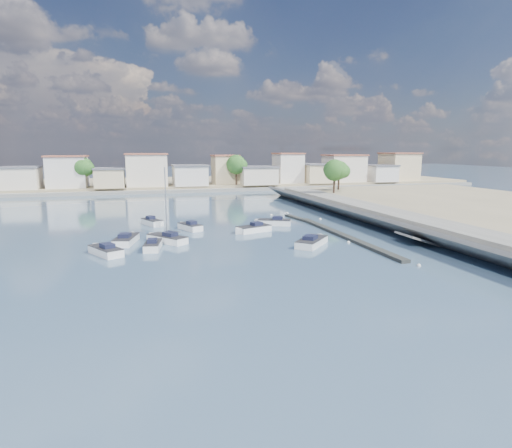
{
  "coord_description": "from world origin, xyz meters",
  "views": [
    {
      "loc": [
        -17.43,
        -37.29,
        10.81
      ],
      "look_at": [
        -3.11,
        14.29,
        1.4
      ],
      "focal_mm": 30.0,
      "sensor_mm": 36.0,
      "label": 1
    }
  ],
  "objects_px": {
    "motorboat_c": "(273,222)",
    "sailboat": "(166,239)",
    "motorboat_g": "(153,223)",
    "motorboat_f": "(189,227)",
    "motorboat_e": "(127,240)",
    "motorboat_b": "(153,246)",
    "motorboat_h": "(313,242)",
    "motorboat_d": "(252,229)",
    "motorboat_a": "(105,251)"
  },
  "relations": [
    {
      "from": "motorboat_a",
      "to": "motorboat_d",
      "type": "bearing_deg",
      "value": 22.99
    },
    {
      "from": "motorboat_c",
      "to": "motorboat_g",
      "type": "distance_m",
      "value": 17.27
    },
    {
      "from": "motorboat_f",
      "to": "sailboat",
      "type": "xyz_separation_m",
      "value": [
        -3.62,
        -7.18,
        0.04
      ]
    },
    {
      "from": "motorboat_a",
      "to": "motorboat_e",
      "type": "xyz_separation_m",
      "value": [
        2.11,
        5.16,
        -0.0
      ]
    },
    {
      "from": "motorboat_g",
      "to": "motorboat_b",
      "type": "bearing_deg",
      "value": -91.93
    },
    {
      "from": "motorboat_a",
      "to": "motorboat_b",
      "type": "height_order",
      "value": "same"
    },
    {
      "from": "motorboat_d",
      "to": "motorboat_e",
      "type": "distance_m",
      "value": 16.0
    },
    {
      "from": "motorboat_c",
      "to": "motorboat_d",
      "type": "distance_m",
      "value": 6.07
    },
    {
      "from": "motorboat_h",
      "to": "motorboat_f",
      "type": "bearing_deg",
      "value": 133.04
    },
    {
      "from": "motorboat_d",
      "to": "motorboat_g",
      "type": "relative_size",
      "value": 1.13
    },
    {
      "from": "motorboat_b",
      "to": "motorboat_d",
      "type": "height_order",
      "value": "same"
    },
    {
      "from": "motorboat_g",
      "to": "motorboat_a",
      "type": "bearing_deg",
      "value": -108.4
    },
    {
      "from": "motorboat_h",
      "to": "motorboat_c",
      "type": "bearing_deg",
      "value": 91.72
    },
    {
      "from": "motorboat_d",
      "to": "sailboat",
      "type": "relative_size",
      "value": 0.58
    },
    {
      "from": "motorboat_d",
      "to": "motorboat_g",
      "type": "distance_m",
      "value": 15.28
    },
    {
      "from": "motorboat_g",
      "to": "sailboat",
      "type": "xyz_separation_m",
      "value": [
        1.04,
        -12.06,
        0.04
      ]
    },
    {
      "from": "motorboat_e",
      "to": "sailboat",
      "type": "relative_size",
      "value": 0.62
    },
    {
      "from": "motorboat_a",
      "to": "motorboat_b",
      "type": "distance_m",
      "value": 5.11
    },
    {
      "from": "motorboat_c",
      "to": "motorboat_h",
      "type": "xyz_separation_m",
      "value": [
        0.41,
        -13.69,
        -0.0
      ]
    },
    {
      "from": "motorboat_a",
      "to": "motorboat_d",
      "type": "height_order",
      "value": "same"
    },
    {
      "from": "motorboat_h",
      "to": "motorboat_d",
      "type": "bearing_deg",
      "value": 116.42
    },
    {
      "from": "motorboat_d",
      "to": "sailboat",
      "type": "bearing_deg",
      "value": -164.29
    },
    {
      "from": "motorboat_b",
      "to": "motorboat_h",
      "type": "xyz_separation_m",
      "value": [
        17.6,
        -2.93,
        0.0
      ]
    },
    {
      "from": "motorboat_b",
      "to": "motorboat_h",
      "type": "relative_size",
      "value": 0.84
    },
    {
      "from": "motorboat_d",
      "to": "motorboat_g",
      "type": "height_order",
      "value": "same"
    },
    {
      "from": "motorboat_f",
      "to": "motorboat_e",
      "type": "bearing_deg",
      "value": -141.33
    },
    {
      "from": "motorboat_a",
      "to": "sailboat",
      "type": "xyz_separation_m",
      "value": [
        6.52,
        4.4,
        0.04
      ]
    },
    {
      "from": "motorboat_g",
      "to": "motorboat_f",
      "type": "bearing_deg",
      "value": -46.33
    },
    {
      "from": "motorboat_a",
      "to": "motorboat_g",
      "type": "distance_m",
      "value": 17.35
    },
    {
      "from": "motorboat_e",
      "to": "motorboat_c",
      "type": "bearing_deg",
      "value": 18.75
    },
    {
      "from": "motorboat_b",
      "to": "motorboat_f",
      "type": "relative_size",
      "value": 1.0
    },
    {
      "from": "motorboat_c",
      "to": "motorboat_f",
      "type": "height_order",
      "value": "same"
    },
    {
      "from": "motorboat_d",
      "to": "motorboat_c",
      "type": "bearing_deg",
      "value": 45.87
    },
    {
      "from": "motorboat_d",
      "to": "motorboat_e",
      "type": "relative_size",
      "value": 0.92
    },
    {
      "from": "motorboat_e",
      "to": "motorboat_h",
      "type": "relative_size",
      "value": 1.05
    },
    {
      "from": "motorboat_b",
      "to": "motorboat_c",
      "type": "height_order",
      "value": "same"
    },
    {
      "from": "motorboat_a",
      "to": "motorboat_h",
      "type": "relative_size",
      "value": 0.92
    },
    {
      "from": "motorboat_a",
      "to": "motorboat_h",
      "type": "distance_m",
      "value": 22.63
    },
    {
      "from": "motorboat_f",
      "to": "sailboat",
      "type": "relative_size",
      "value": 0.5
    },
    {
      "from": "motorboat_a",
      "to": "motorboat_g",
      "type": "bearing_deg",
      "value": 71.6
    },
    {
      "from": "motorboat_c",
      "to": "sailboat",
      "type": "bearing_deg",
      "value": -154.18
    },
    {
      "from": "motorboat_h",
      "to": "sailboat",
      "type": "relative_size",
      "value": 0.6
    },
    {
      "from": "sailboat",
      "to": "motorboat_d",
      "type": "bearing_deg",
      "value": 15.71
    },
    {
      "from": "motorboat_e",
      "to": "motorboat_b",
      "type": "bearing_deg",
      "value": -54.2
    },
    {
      "from": "motorboat_h",
      "to": "motorboat_a",
      "type": "bearing_deg",
      "value": 175.62
    },
    {
      "from": "motorboat_f",
      "to": "motorboat_h",
      "type": "relative_size",
      "value": 0.84
    },
    {
      "from": "motorboat_b",
      "to": "motorboat_f",
      "type": "bearing_deg",
      "value": 63.51
    },
    {
      "from": "motorboat_e",
      "to": "motorboat_h",
      "type": "xyz_separation_m",
      "value": [
        20.45,
        -6.89,
        0.0
      ]
    },
    {
      "from": "motorboat_a",
      "to": "sailboat",
      "type": "height_order",
      "value": "sailboat"
    },
    {
      "from": "motorboat_e",
      "to": "sailboat",
      "type": "bearing_deg",
      "value": -9.78
    }
  ]
}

